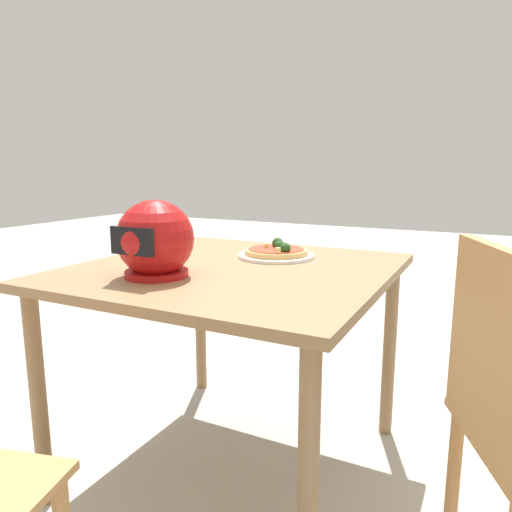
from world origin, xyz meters
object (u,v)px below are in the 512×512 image
at_px(drinking_glass, 171,231).
at_px(motorcycle_helmet, 155,240).
at_px(pizza, 277,250).
at_px(dining_table, 234,290).

bearing_deg(drinking_glass, motorcycle_helmet, 122.36).
bearing_deg(pizza, motorcycle_helmet, 65.92).
distance_m(pizza, drinking_glass, 0.51).
height_order(dining_table, drinking_glass, drinking_glass).
height_order(dining_table, pizza, pizza).
height_order(pizza, drinking_glass, drinking_glass).
bearing_deg(motorcycle_helmet, pizza, -114.08).
distance_m(motorcycle_helmet, drinking_glass, 0.57).
xyz_separation_m(dining_table, drinking_glass, (0.44, -0.24, 0.15)).
distance_m(dining_table, drinking_glass, 0.52).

